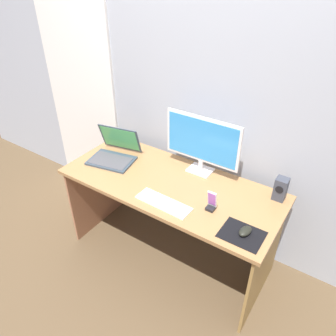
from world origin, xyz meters
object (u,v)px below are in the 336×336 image
Objects in this scene: speaker_right at (281,189)px; mouse at (245,231)px; keyboard_external at (163,203)px; laptop at (114,153)px; phone_in_dock at (211,203)px; monitor at (202,142)px.

mouse is at bearing -97.88° from speaker_right.
speaker_right reaches higher than keyboard_external.
keyboard_external is (0.64, -0.25, -0.04)m from laptop.
phone_in_dock is at bearing -7.51° from laptop.
laptop is 2.85× the size of phone_in_dock.
keyboard_external is (-0.61, -0.47, -0.08)m from speaker_right.
laptop is 0.68m from keyboard_external.
mouse is 0.72× the size of phone_in_dock.
speaker_right reaches higher than phone_in_dock.
monitor is 0.62m from speaker_right.
phone_in_dock is (-0.33, -0.34, -0.03)m from speaker_right.
speaker_right is (0.59, 0.00, -0.16)m from monitor.
monitor is 3.59× the size of speaker_right.
laptop is at bearing -161.26° from monitor.
phone_in_dock is at bearing -133.48° from speaker_right.
keyboard_external is (-0.02, -0.47, -0.24)m from monitor.
mouse is at bearing 5.77° from keyboard_external.
monitor is 1.51× the size of keyboard_external.
monitor is 5.79× the size of mouse.
mouse is at bearing -38.70° from monitor.
mouse reaches higher than keyboard_external.
speaker_right is at bearing 39.29° from keyboard_external.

